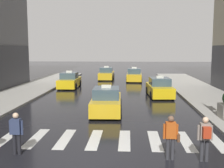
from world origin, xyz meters
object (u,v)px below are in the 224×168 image
(taxi_fifth, at_px, (106,74))
(pedestrian_with_handbag, at_px, (171,135))
(pedestrian_plain_coat, at_px, (16,131))
(taxi_fourth, at_px, (134,75))
(taxi_second, at_px, (159,88))
(pedestrian_with_backpack, at_px, (205,136))
(taxi_third, at_px, (70,81))
(taxi_lead, at_px, (106,101))

(taxi_fifth, height_order, pedestrian_with_handbag, taxi_fifth)
(pedestrian_plain_coat, bearing_deg, taxi_fourth, 78.55)
(taxi_second, relative_size, pedestrian_with_backpack, 2.81)
(taxi_third, height_order, taxi_fifth, same)
(taxi_second, distance_m, taxi_fourth, 11.39)
(taxi_second, bearing_deg, pedestrian_plain_coat, -117.19)
(taxi_second, xyz_separation_m, pedestrian_with_backpack, (0.08, -13.77, 0.25))
(pedestrian_with_backpack, xyz_separation_m, pedestrian_plain_coat, (-7.02, 0.26, -0.03))
(taxi_third, distance_m, pedestrian_plain_coat, 18.42)
(taxi_third, relative_size, taxi_fifth, 1.00)
(pedestrian_with_handbag, bearing_deg, taxi_lead, 111.84)
(taxi_third, xyz_separation_m, taxi_fifth, (3.24, 8.08, 0.00))
(taxi_third, bearing_deg, taxi_fourth, 42.91)
(taxi_lead, xyz_separation_m, pedestrian_with_handbag, (2.95, -7.35, 0.21))
(taxi_third, bearing_deg, taxi_fifth, 68.16)
(taxi_lead, relative_size, taxi_second, 0.99)
(taxi_lead, distance_m, taxi_fourth, 17.65)
(taxi_second, height_order, pedestrian_with_handbag, taxi_second)
(taxi_fifth, height_order, pedestrian_plain_coat, taxi_fifth)
(taxi_third, height_order, pedestrian_with_backpack, taxi_third)
(taxi_second, bearing_deg, taxi_fourth, 99.75)
(taxi_lead, distance_m, pedestrian_with_backpack, 8.54)
(pedestrian_with_backpack, height_order, pedestrian_with_handbag, same)
(taxi_second, distance_m, pedestrian_with_backpack, 13.77)
(taxi_fourth, height_order, pedestrian_with_handbag, taxi_fourth)
(taxi_fifth, bearing_deg, taxi_fourth, -24.54)
(taxi_third, distance_m, pedestrian_with_backpack, 20.61)
(taxi_second, xyz_separation_m, pedestrian_with_handbag, (-1.11, -13.65, 0.21))
(pedestrian_with_handbag, xyz_separation_m, pedestrian_plain_coat, (-5.83, 0.15, 0.01))
(pedestrian_with_backpack, bearing_deg, taxi_second, 90.34)
(pedestrian_with_backpack, height_order, pedestrian_plain_coat, same)
(taxi_fifth, bearing_deg, taxi_third, -111.84)
(taxi_lead, bearing_deg, taxi_fifth, 94.56)
(taxi_third, xyz_separation_m, pedestrian_plain_coat, (1.89, -18.32, 0.21))
(taxi_third, relative_size, pedestrian_with_backpack, 2.77)
(taxi_second, height_order, taxi_fifth, same)
(taxi_lead, relative_size, taxi_fifth, 1.01)
(pedestrian_with_backpack, distance_m, pedestrian_plain_coat, 7.02)
(taxi_fifth, distance_m, pedestrian_with_handbag, 26.92)
(taxi_fourth, bearing_deg, pedestrian_with_backpack, -85.40)
(taxi_second, bearing_deg, taxi_lead, -122.77)
(taxi_lead, height_order, taxi_fifth, same)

